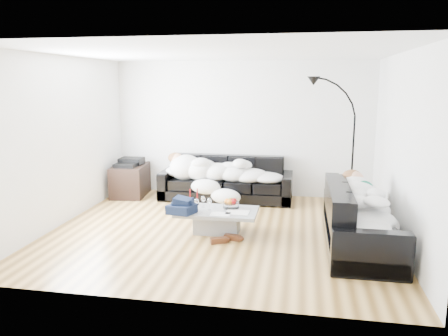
% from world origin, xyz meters
% --- Properties ---
extents(ground, '(5.00, 5.00, 0.00)m').
position_xyz_m(ground, '(0.00, 0.00, 0.00)').
color(ground, brown).
rests_on(ground, ground).
extents(wall_back, '(5.00, 0.02, 2.60)m').
position_xyz_m(wall_back, '(0.00, 2.25, 1.30)').
color(wall_back, silver).
rests_on(wall_back, ground).
extents(wall_left, '(0.02, 4.50, 2.60)m').
position_xyz_m(wall_left, '(-2.50, 0.00, 1.30)').
color(wall_left, silver).
rests_on(wall_left, ground).
extents(wall_right, '(0.02, 4.50, 2.60)m').
position_xyz_m(wall_right, '(2.50, 0.00, 1.30)').
color(wall_right, silver).
rests_on(wall_right, ground).
extents(ceiling, '(5.00, 5.00, 0.00)m').
position_xyz_m(ceiling, '(0.00, 0.00, 2.60)').
color(ceiling, white).
rests_on(ceiling, ground).
extents(sofa_back, '(2.47, 0.86, 0.81)m').
position_xyz_m(sofa_back, '(-0.23, 1.77, 0.40)').
color(sofa_back, black).
rests_on(sofa_back, ground).
extents(sofa_right, '(0.89, 2.08, 0.84)m').
position_xyz_m(sofa_right, '(1.98, -0.35, 0.42)').
color(sofa_right, black).
rests_on(sofa_right, ground).
extents(sleeper_back, '(2.09, 0.72, 0.42)m').
position_xyz_m(sleeper_back, '(-0.23, 1.72, 0.63)').
color(sleeper_back, silver).
rests_on(sleeper_back, sofa_back).
extents(sleeper_right, '(0.75, 1.78, 0.44)m').
position_xyz_m(sleeper_right, '(1.98, -0.35, 0.64)').
color(sleeper_right, silver).
rests_on(sleeper_right, sofa_right).
extents(teal_cushion, '(0.42, 0.38, 0.20)m').
position_xyz_m(teal_cushion, '(1.92, 0.30, 0.72)').
color(teal_cushion, '#0D5C41').
rests_on(teal_cushion, sofa_right).
extents(coffee_table, '(1.18, 0.69, 0.34)m').
position_xyz_m(coffee_table, '(-0.03, -0.10, 0.17)').
color(coffee_table, '#939699').
rests_on(coffee_table, ground).
extents(fruit_bowl, '(0.28, 0.28, 0.15)m').
position_xyz_m(fruit_bowl, '(0.15, 0.06, 0.42)').
color(fruit_bowl, white).
rests_on(fruit_bowl, coffee_table).
extents(wine_glass_a, '(0.09, 0.09, 0.17)m').
position_xyz_m(wine_glass_a, '(-0.27, 0.01, 0.43)').
color(wine_glass_a, white).
rests_on(wine_glass_a, coffee_table).
extents(wine_glass_b, '(0.08, 0.08, 0.16)m').
position_xyz_m(wine_glass_b, '(-0.34, -0.11, 0.42)').
color(wine_glass_b, white).
rests_on(wine_glass_b, coffee_table).
extents(wine_glass_c, '(0.07, 0.07, 0.17)m').
position_xyz_m(wine_glass_c, '(-0.15, -0.08, 0.43)').
color(wine_glass_c, white).
rests_on(wine_glass_c, coffee_table).
extents(candle_left, '(0.06, 0.06, 0.25)m').
position_xyz_m(candle_left, '(-0.49, 0.09, 0.47)').
color(candle_left, maroon).
rests_on(candle_left, coffee_table).
extents(candle_right, '(0.05, 0.05, 0.25)m').
position_xyz_m(candle_right, '(-0.39, 0.14, 0.47)').
color(candle_right, maroon).
rests_on(candle_right, coffee_table).
extents(newspaper_a, '(0.34, 0.26, 0.01)m').
position_xyz_m(newspaper_a, '(0.28, -0.16, 0.35)').
color(newspaper_a, silver).
rests_on(newspaper_a, coffee_table).
extents(newspaper_b, '(0.29, 0.22, 0.01)m').
position_xyz_m(newspaper_b, '(0.06, -0.30, 0.35)').
color(newspaper_b, silver).
rests_on(newspaper_b, coffee_table).
extents(navy_jacket, '(0.41, 0.35, 0.20)m').
position_xyz_m(navy_jacket, '(-0.50, -0.32, 0.52)').
color(navy_jacket, black).
rests_on(navy_jacket, coffee_table).
extents(shoes, '(0.45, 0.37, 0.09)m').
position_xyz_m(shoes, '(0.15, -0.46, 0.04)').
color(shoes, '#472311').
rests_on(shoes, ground).
extents(av_cabinet, '(0.70, 0.94, 0.60)m').
position_xyz_m(av_cabinet, '(-2.13, 1.74, 0.30)').
color(av_cabinet, black).
rests_on(av_cabinet, ground).
extents(stereo, '(0.44, 0.34, 0.13)m').
position_xyz_m(stereo, '(-2.13, 1.74, 0.67)').
color(stereo, black).
rests_on(stereo, av_cabinet).
extents(floor_lamp, '(0.77, 0.41, 2.02)m').
position_xyz_m(floor_lamp, '(2.01, 1.36, 1.01)').
color(floor_lamp, black).
rests_on(floor_lamp, ground).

